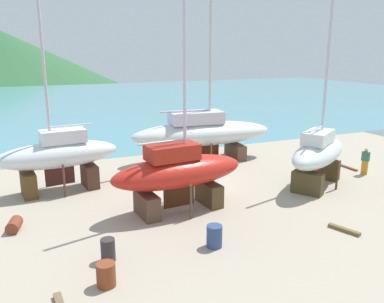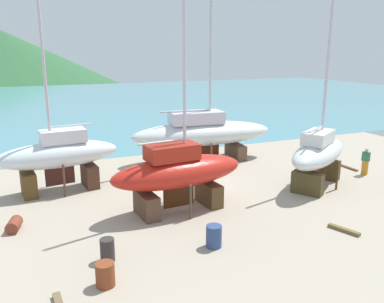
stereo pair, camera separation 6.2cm
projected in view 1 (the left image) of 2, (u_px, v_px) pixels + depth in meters
ground_plane at (211, 204)px, 20.26m from camera, size 43.34×43.34×0.00m
sea_water at (82, 102)px, 60.09m from camera, size 136.16×67.83×0.01m
headland_hill at (0, 72)px, 149.79m from camera, size 133.68×133.68×31.80m
sailboat_large_starboard at (318, 154)px, 22.49m from camera, size 6.52×5.17×10.57m
sailboat_small_center at (202, 133)px, 27.84m from camera, size 10.41×3.96×15.37m
sailboat_far_slipway at (59, 156)px, 21.64m from camera, size 6.75×2.67×10.34m
sailboat_mid_port at (178, 172)px, 19.01m from camera, size 6.94×2.83×12.33m
worker at (365, 161)px, 24.83m from camera, size 0.35×0.49×1.71m
barrel_rust_far at (108, 250)px, 14.66m from camera, size 0.75×0.75×0.87m
barrel_tar_black at (106, 275)px, 13.09m from camera, size 0.67×0.67×0.82m
barrel_tipped_left at (14, 225)px, 17.16m from camera, size 0.74×1.03×0.54m
barrel_ochre at (214, 236)px, 15.72m from camera, size 0.69×0.69×0.90m
timber_plank_far at (344, 230)px, 17.14m from camera, size 0.68×1.40×0.15m
timber_short_skew at (344, 166)px, 26.65m from camera, size 0.23×2.23×0.11m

